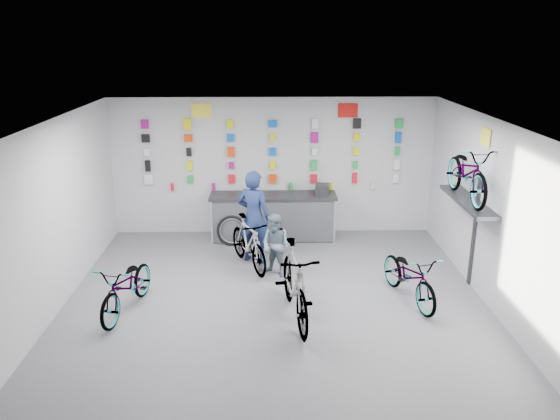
{
  "coord_description": "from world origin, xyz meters",
  "views": [
    {
      "loc": [
        -0.11,
        -7.62,
        4.28
      ],
      "look_at": [
        0.1,
        1.4,
        1.35
      ],
      "focal_mm": 35.0,
      "sensor_mm": 36.0,
      "label": 1
    }
  ],
  "objects_px": {
    "bike_left": "(127,286)",
    "bike_service": "(248,243)",
    "bike_center": "(295,283)",
    "clerk": "(254,217)",
    "counter": "(273,217)",
    "bike_right": "(410,276)",
    "customer": "(276,245)"
  },
  "relations": [
    {
      "from": "bike_left",
      "to": "bike_service",
      "type": "distance_m",
      "value": 2.55
    },
    {
      "from": "counter",
      "to": "bike_service",
      "type": "relative_size",
      "value": 1.64
    },
    {
      "from": "bike_right",
      "to": "clerk",
      "type": "bearing_deg",
      "value": 131.55
    },
    {
      "from": "clerk",
      "to": "bike_service",
      "type": "bearing_deg",
      "value": 93.81
    },
    {
      "from": "bike_right",
      "to": "clerk",
      "type": "distance_m",
      "value": 3.17
    },
    {
      "from": "clerk",
      "to": "customer",
      "type": "xyz_separation_m",
      "value": [
        0.41,
        -0.68,
        -0.32
      ]
    },
    {
      "from": "bike_left",
      "to": "clerk",
      "type": "xyz_separation_m",
      "value": [
        1.98,
        2.01,
        0.47
      ]
    },
    {
      "from": "bike_left",
      "to": "bike_center",
      "type": "height_order",
      "value": "bike_center"
    },
    {
      "from": "bike_right",
      "to": "customer",
      "type": "relative_size",
      "value": 1.43
    },
    {
      "from": "clerk",
      "to": "counter",
      "type": "bearing_deg",
      "value": -84.63
    },
    {
      "from": "bike_center",
      "to": "customer",
      "type": "xyz_separation_m",
      "value": [
        -0.27,
        1.63,
        -0.02
      ]
    },
    {
      "from": "bike_center",
      "to": "bike_service",
      "type": "height_order",
      "value": "bike_center"
    },
    {
      "from": "counter",
      "to": "bike_left",
      "type": "relative_size",
      "value": 1.6
    },
    {
      "from": "counter",
      "to": "bike_service",
      "type": "distance_m",
      "value": 1.59
    },
    {
      "from": "bike_left",
      "to": "bike_center",
      "type": "xyz_separation_m",
      "value": [
        2.66,
        -0.29,
        0.16
      ]
    },
    {
      "from": "counter",
      "to": "bike_center",
      "type": "xyz_separation_m",
      "value": [
        0.3,
        -3.53,
        0.12
      ]
    },
    {
      "from": "bike_left",
      "to": "bike_service",
      "type": "relative_size",
      "value": 1.02
    },
    {
      "from": "bike_left",
      "to": "bike_service",
      "type": "xyz_separation_m",
      "value": [
        1.88,
        1.72,
        0.05
      ]
    },
    {
      "from": "bike_right",
      "to": "bike_service",
      "type": "bearing_deg",
      "value": 137.1
    },
    {
      "from": "clerk",
      "to": "bike_left",
      "type": "bearing_deg",
      "value": 68.43
    },
    {
      "from": "bike_right",
      "to": "bike_left",
      "type": "bearing_deg",
      "value": 168.49
    },
    {
      "from": "bike_service",
      "to": "customer",
      "type": "xyz_separation_m",
      "value": [
        0.51,
        -0.39,
        0.09
      ]
    },
    {
      "from": "counter",
      "to": "bike_left",
      "type": "xyz_separation_m",
      "value": [
        -2.36,
        -3.24,
        -0.04
      ]
    },
    {
      "from": "bike_left",
      "to": "clerk",
      "type": "bearing_deg",
      "value": 57.85
    },
    {
      "from": "bike_center",
      "to": "customer",
      "type": "bearing_deg",
      "value": 92.05
    },
    {
      "from": "bike_service",
      "to": "customer",
      "type": "bearing_deg",
      "value": -61.17
    },
    {
      "from": "bike_center",
      "to": "counter",
      "type": "bearing_deg",
      "value": 87.45
    },
    {
      "from": "bike_center",
      "to": "clerk",
      "type": "relative_size",
      "value": 1.1
    },
    {
      "from": "bike_right",
      "to": "bike_service",
      "type": "relative_size",
      "value": 1.02
    },
    {
      "from": "bike_left",
      "to": "customer",
      "type": "bearing_deg",
      "value": 41.49
    },
    {
      "from": "counter",
      "to": "customer",
      "type": "relative_size",
      "value": 2.29
    },
    {
      "from": "bike_right",
      "to": "customer",
      "type": "xyz_separation_m",
      "value": [
        -2.21,
        1.04,
        0.14
      ]
    }
  ]
}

